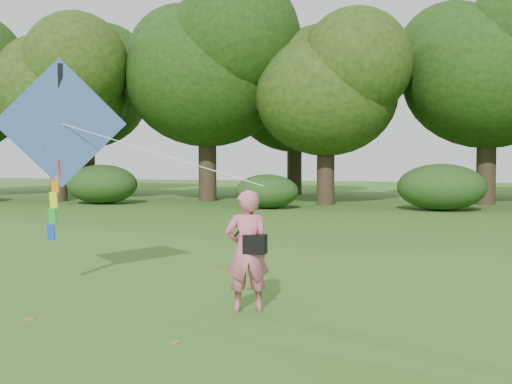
# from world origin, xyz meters

# --- Properties ---
(ground) EXTENTS (100.00, 100.00, 0.00)m
(ground) POSITION_xyz_m (0.00, 0.00, 0.00)
(ground) COLOR #265114
(ground) RESTS_ON ground
(man_kite_flyer) EXTENTS (0.71, 0.60, 1.66)m
(man_kite_flyer) POSITION_xyz_m (0.15, -0.42, 0.83)
(man_kite_flyer) COLOR #D36377
(man_kite_flyer) RESTS_ON ground
(crossbody_bag) EXTENTS (0.43, 0.20, 0.68)m
(crossbody_bag) POSITION_xyz_m (0.27, -0.45, 0.94)
(crossbody_bag) COLOR black
(crossbody_bag) RESTS_ON ground
(flying_kite) EXTENTS (4.51, 1.24, 2.91)m
(flying_kite) POSITION_xyz_m (-3.15, 0.33, 2.59)
(flying_kite) COLOR #2544A3
(flying_kite) RESTS_ON ground
(tree_line) EXTENTS (54.70, 15.30, 9.48)m
(tree_line) POSITION_xyz_m (1.67, 22.88, 5.60)
(tree_line) COLOR #3A2D1E
(tree_line) RESTS_ON ground
(shrub_band) EXTENTS (39.15, 3.22, 1.88)m
(shrub_band) POSITION_xyz_m (-0.72, 17.60, 0.86)
(shrub_band) COLOR #264919
(shrub_band) RESTS_ON ground
(fallen_leaves) EXTENTS (11.09, 15.34, 0.01)m
(fallen_leaves) POSITION_xyz_m (-0.86, 2.62, 0.01)
(fallen_leaves) COLOR olive
(fallen_leaves) RESTS_ON ground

